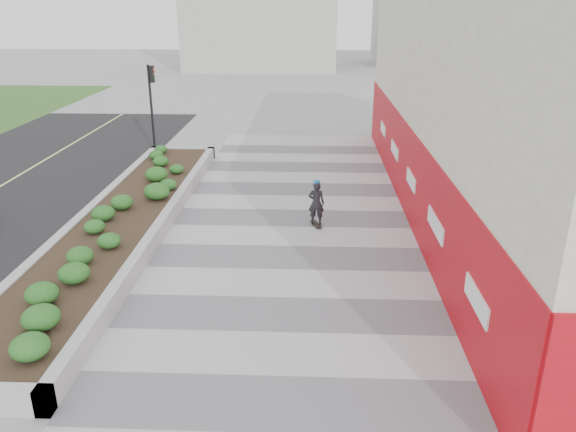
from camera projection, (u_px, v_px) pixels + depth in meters
The scene contains 7 objects.
ground at pixel (279, 359), 11.81m from camera, with size 160.00×160.00×0.00m, color gray.
walkway at pixel (285, 290), 14.61m from camera, with size 8.00×36.00×0.01m, color #A8A8AD.
building at pixel (505, 100), 18.48m from camera, with size 6.04×24.08×8.00m.
planter at pixel (124, 217), 18.41m from camera, with size 3.00×18.00×0.90m.
traffic_signal_near at pixel (152, 95), 27.43m from camera, with size 0.33×0.28×4.20m.
manhole_cover at pixel (305, 290), 14.59m from camera, with size 0.44×0.44×0.01m, color #595654.
skateboarder at pixel (316, 203), 18.50m from camera, with size 0.58×0.75×1.62m.
Camera 1 is at (0.62, -9.93, 7.04)m, focal length 35.00 mm.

